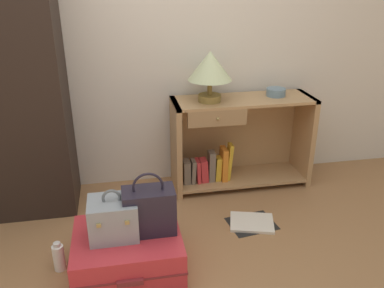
% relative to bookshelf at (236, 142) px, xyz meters
% --- Properties ---
extents(back_wall, '(6.40, 0.10, 2.60)m').
position_rel_bookshelf_xyz_m(back_wall, '(-0.70, 0.24, 0.94)').
color(back_wall, silver).
rests_on(back_wall, ground_plane).
extents(bookshelf, '(1.09, 0.38, 0.72)m').
position_rel_bookshelf_xyz_m(bookshelf, '(0.00, 0.00, 0.00)').
color(bookshelf, tan).
rests_on(bookshelf, ground_plane).
extents(table_lamp, '(0.32, 0.32, 0.37)m').
position_rel_bookshelf_xyz_m(table_lamp, '(-0.23, -0.03, 0.62)').
color(table_lamp, olive).
rests_on(table_lamp, bookshelf).
extents(bowl, '(0.15, 0.15, 0.06)m').
position_rel_bookshelf_xyz_m(bowl, '(0.31, 0.01, 0.39)').
color(bowl, slate).
rests_on(bowl, bookshelf).
extents(suitcase_large, '(0.62, 0.54, 0.23)m').
position_rel_bookshelf_xyz_m(suitcase_large, '(-0.91, -0.90, -0.24)').
color(suitcase_large, '#D1333D').
rests_on(suitcase_large, ground_plane).
extents(train_case, '(0.27, 0.23, 0.30)m').
position_rel_bookshelf_xyz_m(train_case, '(-0.97, -0.89, -0.01)').
color(train_case, '#8E99A3').
rests_on(train_case, suitcase_large).
extents(handbag, '(0.29, 0.17, 0.38)m').
position_rel_bookshelf_xyz_m(handbag, '(-0.77, -0.88, 0.01)').
color(handbag, '#231E2D').
rests_on(handbag, suitcase_large).
extents(bottle, '(0.07, 0.07, 0.19)m').
position_rel_bookshelf_xyz_m(bottle, '(-1.30, -0.84, -0.27)').
color(bottle, white).
rests_on(bottle, ground_plane).
extents(open_book_on_floor, '(0.35, 0.31, 0.02)m').
position_rel_bookshelf_xyz_m(open_book_on_floor, '(-0.05, -0.61, -0.35)').
color(open_book_on_floor, white).
rests_on(open_book_on_floor, ground_plane).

